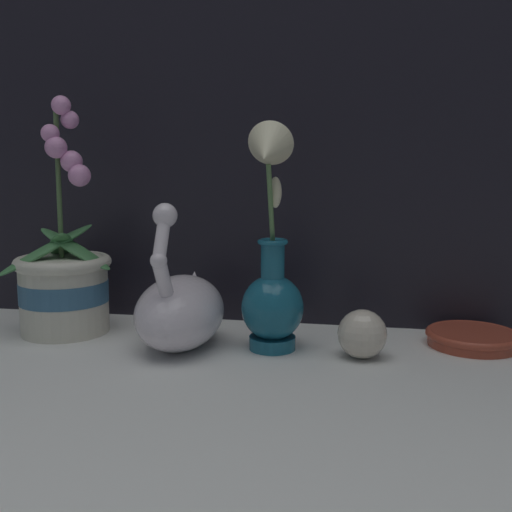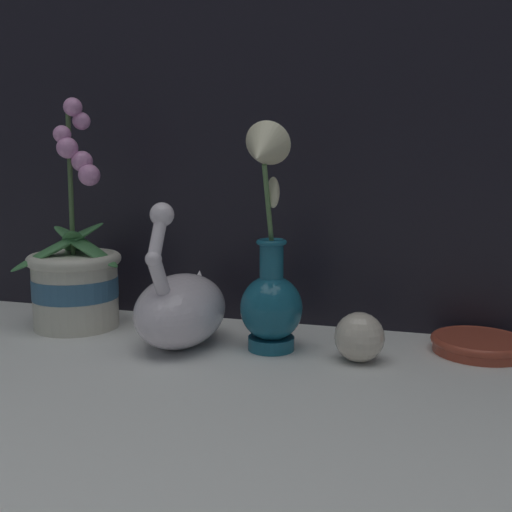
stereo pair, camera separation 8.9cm
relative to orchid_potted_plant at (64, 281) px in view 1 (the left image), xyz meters
name	(u,v)px [view 1 (the left image)]	position (x,y,z in m)	size (l,w,h in m)	color
ground_plane	(249,378)	(0.34, -0.16, -0.09)	(2.80, 2.80, 0.00)	silver
orchid_potted_plant	(64,281)	(0.00, 0.00, 0.00)	(0.18, 0.17, 0.38)	beige
swan_figurine	(181,308)	(0.21, -0.04, -0.03)	(0.13, 0.21, 0.22)	white
blue_vase	(272,276)	(0.35, -0.04, 0.03)	(0.09, 0.14, 0.33)	#195B75
glass_sphere	(362,334)	(0.48, -0.05, -0.05)	(0.07, 0.07, 0.07)	beige
amber_dish	(473,337)	(0.64, 0.04, -0.07)	(0.14, 0.14, 0.02)	#A8422D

